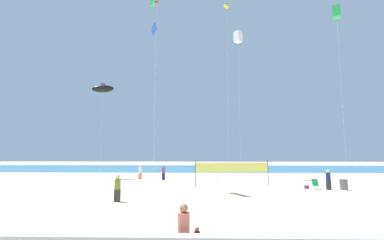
{
  "coord_description": "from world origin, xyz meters",
  "views": [
    {
      "loc": [
        -0.93,
        -17.52,
        3.37
      ],
      "look_at": [
        -1.57,
        7.74,
        6.25
      ],
      "focal_mm": 24.75,
      "sensor_mm": 36.0,
      "label": 1
    }
  ],
  "objects_px": {
    "kite_yellow_inflatable": "(226,7)",
    "kite_white_box": "(238,37)",
    "folding_beach_chair": "(316,184)",
    "kite_black_inflatable": "(103,89)",
    "beachgoer_navy_shirt": "(328,179)",
    "trash_barrel": "(344,185)",
    "kite_green_box": "(336,12)",
    "mother_figure": "(184,229)",
    "volleyball_net": "(232,169)",
    "beach_handbag": "(307,187)",
    "beachgoer_plum_shirt": "(163,172)",
    "beachgoer_white_shirt": "(140,172)",
    "beachgoer_olive_shirt": "(117,187)",
    "kite_blue_delta": "(155,29)"
  },
  "relations": [
    {
      "from": "volleyball_net",
      "to": "kite_green_box",
      "type": "relative_size",
      "value": 0.38
    },
    {
      "from": "kite_yellow_inflatable",
      "to": "kite_white_box",
      "type": "height_order",
      "value": "kite_yellow_inflatable"
    },
    {
      "from": "volleyball_net",
      "to": "beach_handbag",
      "type": "height_order",
      "value": "volleyball_net"
    },
    {
      "from": "kite_white_box",
      "to": "kite_blue_delta",
      "type": "relative_size",
      "value": 0.86
    },
    {
      "from": "trash_barrel",
      "to": "kite_green_box",
      "type": "distance_m",
      "value": 18.07
    },
    {
      "from": "folding_beach_chair",
      "to": "kite_blue_delta",
      "type": "bearing_deg",
      "value": -177.66
    },
    {
      "from": "beach_handbag",
      "to": "kite_black_inflatable",
      "type": "distance_m",
      "value": 26.0
    },
    {
      "from": "folding_beach_chair",
      "to": "kite_white_box",
      "type": "xyz_separation_m",
      "value": [
        -4.96,
        9.36,
        17.45
      ]
    },
    {
      "from": "beachgoer_navy_shirt",
      "to": "trash_barrel",
      "type": "height_order",
      "value": "beachgoer_navy_shirt"
    },
    {
      "from": "beach_handbag",
      "to": "kite_green_box",
      "type": "relative_size",
      "value": 0.02
    },
    {
      "from": "beachgoer_navy_shirt",
      "to": "kite_black_inflatable",
      "type": "relative_size",
      "value": 0.14
    },
    {
      "from": "kite_blue_delta",
      "to": "kite_white_box",
      "type": "bearing_deg",
      "value": -15.61
    },
    {
      "from": "beachgoer_navy_shirt",
      "to": "mother_figure",
      "type": "bearing_deg",
      "value": -163.39
    },
    {
      "from": "kite_black_inflatable",
      "to": "trash_barrel",
      "type": "bearing_deg",
      "value": -21.16
    },
    {
      "from": "beachgoer_plum_shirt",
      "to": "kite_white_box",
      "type": "bearing_deg",
      "value": -13.91
    },
    {
      "from": "beachgoer_white_shirt",
      "to": "kite_green_box",
      "type": "bearing_deg",
      "value": 99.47
    },
    {
      "from": "beachgoer_white_shirt",
      "to": "volleyball_net",
      "type": "height_order",
      "value": "volleyball_net"
    },
    {
      "from": "trash_barrel",
      "to": "volleyball_net",
      "type": "xyz_separation_m",
      "value": [
        -9.22,
        2.2,
        1.18
      ]
    },
    {
      "from": "kite_green_box",
      "to": "beachgoer_white_shirt",
      "type": "bearing_deg",
      "value": 169.03
    },
    {
      "from": "beachgoer_plum_shirt",
      "to": "beachgoer_navy_shirt",
      "type": "relative_size",
      "value": 0.96
    },
    {
      "from": "mother_figure",
      "to": "beachgoer_white_shirt",
      "type": "relative_size",
      "value": 1.03
    },
    {
      "from": "beachgoer_plum_shirt",
      "to": "kite_blue_delta",
      "type": "height_order",
      "value": "kite_blue_delta"
    },
    {
      "from": "beachgoer_navy_shirt",
      "to": "folding_beach_chair",
      "type": "distance_m",
      "value": 1.11
    },
    {
      "from": "kite_black_inflatable",
      "to": "folding_beach_chair",
      "type": "bearing_deg",
      "value": -22.78
    },
    {
      "from": "kite_blue_delta",
      "to": "folding_beach_chair",
      "type": "bearing_deg",
      "value": -37.59
    },
    {
      "from": "beachgoer_olive_shirt",
      "to": "kite_black_inflatable",
      "type": "distance_m",
      "value": 19.62
    },
    {
      "from": "mother_figure",
      "to": "kite_green_box",
      "type": "bearing_deg",
      "value": 52.86
    },
    {
      "from": "beachgoer_white_shirt",
      "to": "beachgoer_navy_shirt",
      "type": "height_order",
      "value": "beachgoer_navy_shirt"
    },
    {
      "from": "beachgoer_white_shirt",
      "to": "beachgoer_olive_shirt",
      "type": "xyz_separation_m",
      "value": [
        1.48,
        -13.51,
        0.07
      ]
    },
    {
      "from": "folding_beach_chair",
      "to": "kite_black_inflatable",
      "type": "height_order",
      "value": "kite_black_inflatable"
    },
    {
      "from": "beachgoer_white_shirt",
      "to": "volleyball_net",
      "type": "xyz_separation_m",
      "value": [
        10.04,
        -5.62,
        0.75
      ]
    },
    {
      "from": "folding_beach_chair",
      "to": "kite_black_inflatable",
      "type": "distance_m",
      "value": 26.54
    },
    {
      "from": "mother_figure",
      "to": "folding_beach_chair",
      "type": "height_order",
      "value": "mother_figure"
    },
    {
      "from": "mother_figure",
      "to": "folding_beach_chair",
      "type": "distance_m",
      "value": 18.31
    },
    {
      "from": "beachgoer_white_shirt",
      "to": "beachgoer_olive_shirt",
      "type": "distance_m",
      "value": 13.59
    },
    {
      "from": "beachgoer_white_shirt",
      "to": "kite_white_box",
      "type": "bearing_deg",
      "value": 118.48
    },
    {
      "from": "volleyball_net",
      "to": "beachgoer_navy_shirt",
      "type": "bearing_deg",
      "value": -15.78
    },
    {
      "from": "beach_handbag",
      "to": "kite_yellow_inflatable",
      "type": "bearing_deg",
      "value": 129.19
    },
    {
      "from": "beachgoer_navy_shirt",
      "to": "kite_green_box",
      "type": "bearing_deg",
      "value": 10.32
    },
    {
      "from": "kite_black_inflatable",
      "to": "kite_blue_delta",
      "type": "bearing_deg",
      "value": 27.09
    },
    {
      "from": "folding_beach_chair",
      "to": "trash_barrel",
      "type": "relative_size",
      "value": 1.0
    },
    {
      "from": "volleyball_net",
      "to": "kite_blue_delta",
      "type": "bearing_deg",
      "value": 131.75
    },
    {
      "from": "beachgoer_olive_shirt",
      "to": "trash_barrel",
      "type": "distance_m",
      "value": 18.68
    },
    {
      "from": "beach_handbag",
      "to": "kite_white_box",
      "type": "distance_m",
      "value": 20.38
    },
    {
      "from": "beach_handbag",
      "to": "beachgoer_navy_shirt",
      "type": "bearing_deg",
      "value": -17.91
    },
    {
      "from": "beach_handbag",
      "to": "kite_black_inflatable",
      "type": "height_order",
      "value": "kite_black_inflatable"
    },
    {
      "from": "trash_barrel",
      "to": "beachgoer_plum_shirt",
      "type": "bearing_deg",
      "value": 156.43
    },
    {
      "from": "folding_beach_chair",
      "to": "beach_handbag",
      "type": "height_order",
      "value": "folding_beach_chair"
    },
    {
      "from": "folding_beach_chair",
      "to": "kite_black_inflatable",
      "type": "xyz_separation_m",
      "value": [
        -22.38,
        9.4,
        10.73
      ]
    },
    {
      "from": "beachgoer_plum_shirt",
      "to": "beachgoer_navy_shirt",
      "type": "distance_m",
      "value": 16.77
    }
  ]
}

